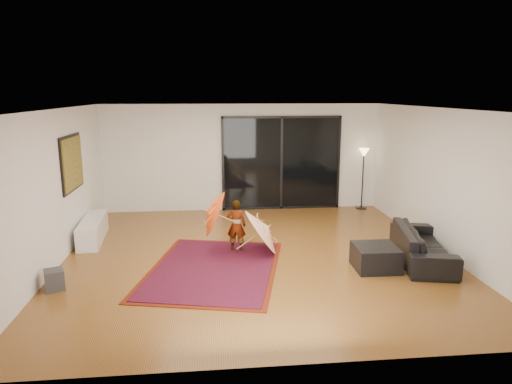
{
  "coord_description": "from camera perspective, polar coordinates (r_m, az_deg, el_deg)",
  "views": [
    {
      "loc": [
        -0.83,
        -7.99,
        2.99
      ],
      "look_at": [
        0.05,
        0.54,
        1.1
      ],
      "focal_mm": 32.0,
      "sensor_mm": 36.0,
      "label": 1
    }
  ],
  "objects": [
    {
      "name": "ceiling",
      "position": [
        8.04,
        0.07,
        10.36
      ],
      "size": [
        7.0,
        7.0,
        0.0
      ],
      "primitive_type": "plane",
      "rotation": [
        3.14,
        0.0,
        0.0
      ],
      "color": "white",
      "rests_on": "wall_back"
    },
    {
      "name": "child",
      "position": [
        8.7,
        -2.48,
        -4.21
      ],
      "size": [
        0.41,
        0.32,
        1.0
      ],
      "primitive_type": "imported",
      "rotation": [
        0.0,
        0.0,
        2.9
      ],
      "color": "#999999",
      "rests_on": "floor"
    },
    {
      "name": "sliding_door",
      "position": [
        11.74,
        3.19,
        3.63
      ],
      "size": [
        3.06,
        0.07,
        2.4
      ],
      "color": "black",
      "rests_on": "wall_back"
    },
    {
      "name": "painting",
      "position": [
        9.47,
        -21.99,
        3.38
      ],
      "size": [
        0.04,
        1.28,
        1.08
      ],
      "color": "black",
      "rests_on": "wall_left"
    },
    {
      "name": "wall_back",
      "position": [
        11.64,
        -1.71,
        4.31
      ],
      "size": [
        7.0,
        0.0,
        7.0
      ],
      "primitive_type": "plane",
      "rotation": [
        1.57,
        0.0,
        0.0
      ],
      "color": "silver",
      "rests_on": "floor"
    },
    {
      "name": "wall_front",
      "position": [
        4.85,
        4.35,
        -7.34
      ],
      "size": [
        7.0,
        0.0,
        7.0
      ],
      "primitive_type": "plane",
      "rotation": [
        -1.57,
        0.0,
        0.0
      ],
      "color": "silver",
      "rests_on": "floor"
    },
    {
      "name": "sofa",
      "position": [
        8.79,
        20.07,
        -6.2
      ],
      "size": [
        1.22,
        2.17,
        0.6
      ],
      "primitive_type": "imported",
      "rotation": [
        0.0,
        0.0,
        1.35
      ],
      "color": "black",
      "rests_on": "floor"
    },
    {
      "name": "floor",
      "position": [
        8.57,
        0.06,
        -7.99
      ],
      "size": [
        7.0,
        7.0,
        0.0
      ],
      "primitive_type": "plane",
      "color": "brown",
      "rests_on": "ground"
    },
    {
      "name": "wall_right",
      "position": [
        9.24,
        22.22,
        1.26
      ],
      "size": [
        0.0,
        7.0,
        7.0
      ],
      "primitive_type": "plane",
      "rotation": [
        1.57,
        0.0,
        -1.57
      ],
      "color": "silver",
      "rests_on": "floor"
    },
    {
      "name": "wall_left",
      "position": [
        8.59,
        -23.86,
        0.34
      ],
      "size": [
        0.0,
        7.0,
        7.0
      ],
      "primitive_type": "plane",
      "rotation": [
        1.57,
        0.0,
        1.57
      ],
      "color": "silver",
      "rests_on": "floor"
    },
    {
      "name": "ottoman",
      "position": [
        8.18,
        14.69,
        -7.91
      ],
      "size": [
        0.74,
        0.74,
        0.41
      ],
      "primitive_type": "cube",
      "rotation": [
        0.0,
        0.0,
        -0.03
      ],
      "color": "black",
      "rests_on": "floor"
    },
    {
      "name": "parasol_white",
      "position": [
        8.61,
        1.59,
        -4.37
      ],
      "size": [
        0.72,
        0.98,
        0.99
      ],
      "rotation": [
        0.0,
        0.96,
        0.0
      ],
      "color": "white",
      "rests_on": "floor"
    },
    {
      "name": "floor_lamp",
      "position": [
        12.04,
        13.3,
        3.75
      ],
      "size": [
        0.27,
        0.27,
        1.58
      ],
      "color": "black",
      "rests_on": "floor"
    },
    {
      "name": "media_console",
      "position": [
        9.96,
        -19.73,
        -4.45
      ],
      "size": [
        0.53,
        1.64,
        0.45
      ],
      "primitive_type": "cube",
      "rotation": [
        0.0,
        0.0,
        0.08
      ],
      "color": "white",
      "rests_on": "floor"
    },
    {
      "name": "parasol_orange",
      "position": [
        8.57,
        -6.15,
        -2.91
      ],
      "size": [
        0.51,
        0.89,
        0.89
      ],
      "rotation": [
        0.0,
        -1.17,
        0.0
      ],
      "color": "#FF480D",
      "rests_on": "child"
    },
    {
      "name": "persian_rug",
      "position": [
        7.99,
        -5.32,
        -9.52
      ],
      "size": [
        2.74,
        3.38,
        0.02
      ],
      "rotation": [
        0.0,
        0.0,
        -0.22
      ],
      "color": "#5A1807",
      "rests_on": "floor"
    },
    {
      "name": "speaker",
      "position": [
        7.79,
        -23.89,
        -10.0
      ],
      "size": [
        0.36,
        0.36,
        0.32
      ],
      "primitive_type": "cube",
      "rotation": [
        0.0,
        0.0,
        0.38
      ],
      "color": "#424244",
      "rests_on": "floor"
    }
  ]
}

